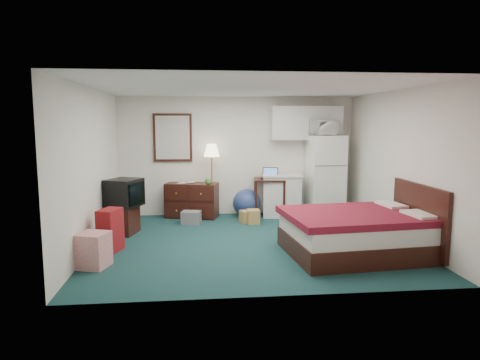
{
  "coord_description": "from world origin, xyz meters",
  "views": [
    {
      "loc": [
        -0.87,
        -6.82,
        1.96
      ],
      "look_at": [
        -0.16,
        0.09,
        1.02
      ],
      "focal_mm": 32.0,
      "sensor_mm": 36.0,
      "label": 1
    }
  ],
  "objects": [
    {
      "name": "desk",
      "position": [
        0.65,
        1.93,
        0.4
      ],
      "size": [
        0.7,
        0.7,
        0.8
      ],
      "primitive_type": null,
      "rotation": [
        0.0,
        0.0,
        -0.11
      ],
      "color": "black",
      "rests_on": "floor"
    },
    {
      "name": "crt_tv",
      "position": [
        -2.14,
        0.77,
        0.74
      ],
      "size": [
        0.72,
        0.74,
        0.48
      ],
      "primitive_type": null,
      "rotation": [
        0.0,
        0.0,
        -0.44
      ],
      "color": "black",
      "rests_on": "tv_stand"
    },
    {
      "name": "dresser",
      "position": [
        -0.97,
        1.98,
        0.36
      ],
      "size": [
        1.14,
        0.74,
        0.72
      ],
      "primitive_type": null,
      "rotation": [
        0.0,
        0.0,
        -0.27
      ],
      "color": "black",
      "rests_on": "floor"
    },
    {
      "name": "mug",
      "position": [
        -0.63,
        1.77,
        0.79
      ],
      "size": [
        0.14,
        0.12,
        0.14
      ],
      "primitive_type": "imported",
      "rotation": [
        0.0,
        0.0,
        0.07
      ],
      "color": "#4D973B",
      "rests_on": "dresser"
    },
    {
      "name": "mirror",
      "position": [
        -1.35,
        2.22,
        1.65
      ],
      "size": [
        0.8,
        0.06,
        1.0
      ],
      "primitive_type": null,
      "color": "white",
      "rests_on": "walls"
    },
    {
      "name": "cardboard_box_b",
      "position": [
        0.23,
        1.3,
        0.14
      ],
      "size": [
        0.23,
        0.27,
        0.27
      ],
      "primitive_type": null,
      "rotation": [
        0.0,
        0.0,
        -0.0
      ],
      "color": "#9D7E44",
      "rests_on": "floor"
    },
    {
      "name": "file_bin",
      "position": [
        -0.98,
        1.38,
        0.13
      ],
      "size": [
        0.41,
        0.34,
        0.25
      ],
      "primitive_type": null,
      "rotation": [
        0.0,
        0.0,
        -0.21
      ],
      "color": "slate",
      "rests_on": "floor"
    },
    {
      "name": "exercise_ball",
      "position": [
        0.17,
        1.91,
        0.29
      ],
      "size": [
        0.67,
        0.67,
        0.58
      ],
      "primitive_type": "sphere",
      "rotation": [
        0.0,
        0.0,
        0.16
      ],
      "color": "navy",
      "rests_on": "floor"
    },
    {
      "name": "laptop",
      "position": [
        0.63,
        1.88,
        0.91
      ],
      "size": [
        0.41,
        0.38,
        0.23
      ],
      "primitive_type": null,
      "rotation": [
        0.0,
        0.0,
        -0.43
      ],
      "color": "black",
      "rests_on": "desk"
    },
    {
      "name": "book_a",
      "position": [
        -1.23,
        2.0,
        0.83
      ],
      "size": [
        0.17,
        0.07,
        0.23
      ],
      "primitive_type": "imported",
      "rotation": [
        0.0,
        0.0,
        -0.34
      ],
      "color": "#9D7E44",
      "rests_on": "dresser"
    },
    {
      "name": "walls",
      "position": [
        0.0,
        0.0,
        1.25
      ],
      "size": [
        5.01,
        4.51,
        2.5
      ],
      "color": "silver",
      "rests_on": "floor"
    },
    {
      "name": "headboard",
      "position": [
        2.46,
        -0.83,
        0.55
      ],
      "size": [
        0.06,
        1.56,
        1.0
      ],
      "primitive_type": null,
      "color": "black",
      "rests_on": "walls"
    },
    {
      "name": "floor_lamp",
      "position": [
        -0.55,
        1.95,
        0.76
      ],
      "size": [
        0.41,
        0.41,
        1.53
      ],
      "primitive_type": null,
      "rotation": [
        0.0,
        0.0,
        -0.29
      ],
      "color": "gold",
      "rests_on": "floor"
    },
    {
      "name": "upper_cabinets",
      "position": [
        1.45,
        2.08,
        1.95
      ],
      "size": [
        1.5,
        0.35,
        0.7
      ],
      "primitive_type": null,
      "color": "silver",
      "rests_on": "walls"
    },
    {
      "name": "kitchen_counter",
      "position": [
        0.92,
        1.91,
        0.43
      ],
      "size": [
        0.87,
        0.71,
        0.85
      ],
      "primitive_type": null,
      "rotation": [
        0.0,
        0.0,
        -0.16
      ],
      "color": "silver",
      "rests_on": "floor"
    },
    {
      "name": "fridge",
      "position": [
        1.83,
        1.88,
        0.85
      ],
      "size": [
        0.71,
        0.71,
        1.7
      ],
      "primitive_type": null,
      "rotation": [
        0.0,
        0.0,
        0.02
      ],
      "color": "white",
      "rests_on": "floor"
    },
    {
      "name": "cardboard_box_a",
      "position": [
        0.13,
        1.38,
        0.12
      ],
      "size": [
        0.35,
        0.32,
        0.24
      ],
      "primitive_type": null,
      "rotation": [
        0.0,
        0.0,
        0.35
      ],
      "color": "#9D7E44",
      "rests_on": "floor"
    },
    {
      "name": "ceiling",
      "position": [
        0.0,
        0.0,
        2.5
      ],
      "size": [
        5.0,
        4.5,
        0.01
      ],
      "primitive_type": "cube",
      "color": "silver",
      "rests_on": "walls"
    },
    {
      "name": "bed",
      "position": [
        1.48,
        -0.83,
        0.31
      ],
      "size": [
        2.1,
        1.71,
        0.63
      ],
      "primitive_type": null,
      "rotation": [
        0.0,
        0.0,
        0.09
      ],
      "color": "maroon",
      "rests_on": "floor"
    },
    {
      "name": "retail_box",
      "position": [
        -2.28,
        -1.02,
        0.24
      ],
      "size": [
        0.48,
        0.48,
        0.48
      ],
      "primitive_type": null,
      "rotation": [
        0.0,
        0.0,
        -0.3
      ],
      "color": "silver",
      "rests_on": "floor"
    },
    {
      "name": "book_b",
      "position": [
        -1.05,
        2.07,
        0.82
      ],
      "size": [
        0.15,
        0.06,
        0.21
      ],
      "primitive_type": "imported",
      "rotation": [
        0.0,
        0.0,
        -0.26
      ],
      "color": "#9D7E44",
      "rests_on": "dresser"
    },
    {
      "name": "tv_stand",
      "position": [
        -2.21,
        0.77,
        0.25
      ],
      "size": [
        0.61,
        0.64,
        0.49
      ],
      "primitive_type": null,
      "rotation": [
        0.0,
        0.0,
        -0.25
      ],
      "color": "black",
      "rests_on": "floor"
    },
    {
      "name": "floor",
      "position": [
        0.0,
        0.0,
        0.0
      ],
      "size": [
        5.0,
        4.5,
        0.01
      ],
      "primitive_type": "cube",
      "color": "#112E2F",
      "rests_on": "ground"
    },
    {
      "name": "microwave",
      "position": [
        1.75,
        1.86,
        1.9
      ],
      "size": [
        0.61,
        0.37,
        0.4
      ],
      "primitive_type": "imported",
      "rotation": [
        0.0,
        0.0,
        -0.07
      ],
      "color": "white",
      "rests_on": "fridge"
    },
    {
      "name": "suitcase",
      "position": [
        -2.19,
        -0.3,
        0.33
      ],
      "size": [
        0.37,
        0.47,
        0.66
      ],
      "primitive_type": null,
      "rotation": [
        0.0,
        0.0,
        -0.34
      ],
      "color": "#640C0F",
      "rests_on": "floor"
    }
  ]
}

